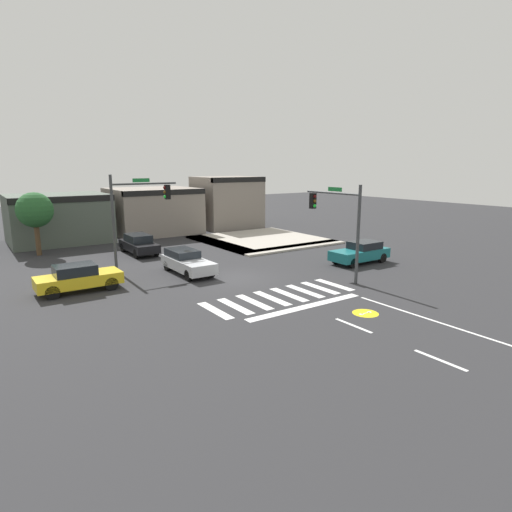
# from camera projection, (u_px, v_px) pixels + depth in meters

# --- Properties ---
(ground_plane) EXTENTS (120.00, 120.00, 0.00)m
(ground_plane) POSITION_uv_depth(u_px,v_px,m) (234.00, 278.00, 25.75)
(ground_plane) COLOR #2B2B2D
(crosswalk_near) EXTENTS (8.17, 2.79, 0.01)m
(crosswalk_near) POSITION_uv_depth(u_px,v_px,m) (280.00, 296.00, 22.13)
(crosswalk_near) COLOR silver
(crosswalk_near) RESTS_ON ground_plane
(lane_markings) EXTENTS (6.80, 20.25, 0.01)m
(lane_markings) POSITION_uv_depth(u_px,v_px,m) (422.00, 339.00, 16.70)
(lane_markings) COLOR white
(lane_markings) RESTS_ON ground_plane
(bike_detector_marking) EXTENTS (1.19, 1.19, 0.01)m
(bike_detector_marking) POSITION_uv_depth(u_px,v_px,m) (365.00, 313.00, 19.62)
(bike_detector_marking) COLOR yellow
(bike_detector_marking) RESTS_ON ground_plane
(curb_corner_northeast) EXTENTS (10.00, 10.60, 0.15)m
(curb_corner_northeast) POSITION_uv_depth(u_px,v_px,m) (259.00, 241.00, 38.04)
(curb_corner_northeast) COLOR #B2AA9E
(curb_corner_northeast) RESTS_ON ground_plane
(storefront_row) EXTENTS (23.90, 7.01, 5.41)m
(storefront_row) POSITION_uv_depth(u_px,v_px,m) (147.00, 210.00, 41.81)
(storefront_row) COLOR #4C564C
(storefront_row) RESTS_ON ground_plane
(traffic_signal_southeast) EXTENTS (0.32, 4.36, 5.58)m
(traffic_signal_southeast) POSITION_uv_depth(u_px,v_px,m) (337.00, 215.00, 25.06)
(traffic_signal_southeast) COLOR #383A3D
(traffic_signal_southeast) RESTS_ON ground_plane
(traffic_signal_northwest) EXTENTS (4.34, 0.32, 6.06)m
(traffic_signal_northwest) POSITION_uv_depth(u_px,v_px,m) (137.00, 206.00, 27.24)
(traffic_signal_northwest) COLOR #383A3D
(traffic_signal_northwest) RESTS_ON ground_plane
(car_silver) EXTENTS (1.72, 4.49, 1.42)m
(car_silver) POSITION_uv_depth(u_px,v_px,m) (187.00, 262.00, 26.72)
(car_silver) COLOR #B7BABF
(car_silver) RESTS_ON ground_plane
(car_black) EXTENTS (1.72, 4.44, 1.50)m
(car_black) POSITION_uv_depth(u_px,v_px,m) (139.00, 244.00, 32.56)
(car_black) COLOR black
(car_black) RESTS_ON ground_plane
(car_yellow) EXTENTS (4.30, 1.74, 1.47)m
(car_yellow) POSITION_uv_depth(u_px,v_px,m) (78.00, 278.00, 22.86)
(car_yellow) COLOR gold
(car_yellow) RESTS_ON ground_plane
(car_teal) EXTENTS (4.32, 1.77, 1.47)m
(car_teal) POSITION_uv_depth(u_px,v_px,m) (361.00, 252.00, 29.57)
(car_teal) COLOR #196B70
(car_teal) RESTS_ON ground_plane
(roadside_tree) EXTENTS (2.60, 2.60, 4.70)m
(roadside_tree) POSITION_uv_depth(u_px,v_px,m) (35.00, 210.00, 31.57)
(roadside_tree) COLOR #4C3823
(roadside_tree) RESTS_ON ground_plane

